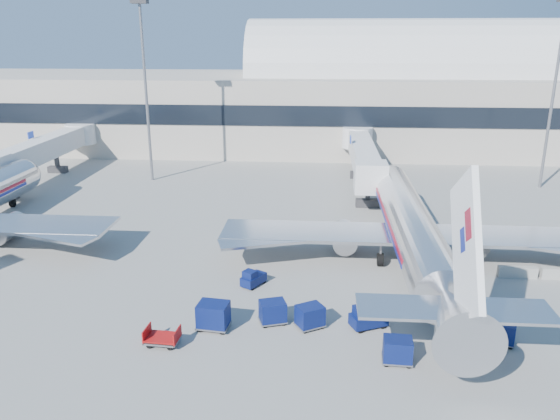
# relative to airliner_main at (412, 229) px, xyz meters

# --- Properties ---
(ground) EXTENTS (260.00, 260.00, 0.00)m
(ground) POSITION_rel_airliner_main_xyz_m (-10.00, -4.51, -2.93)
(ground) COLOR gray
(ground) RESTS_ON ground
(terminal) EXTENTS (170.00, 28.15, 21.00)m
(terminal) POSITION_rel_airliner_main_xyz_m (-23.60, 51.46, 4.60)
(terminal) COLOR #B2AA9E
(terminal) RESTS_ON ground
(airliner_main) EXTENTS (32.00, 37.26, 12.07)m
(airliner_main) POSITION_rel_airliner_main_xyz_m (0.00, 0.00, 0.00)
(airliner_main) COLOR silver
(airliner_main) RESTS_ON ground
(jetbridge_near) EXTENTS (4.40, 27.50, 6.25)m
(jetbridge_near) POSITION_rel_airliner_main_xyz_m (-2.40, 26.30, 1.00)
(jetbridge_near) COLOR silver
(jetbridge_near) RESTS_ON ground
(jetbridge_mid) EXTENTS (4.40, 27.50, 6.25)m
(jetbridge_mid) POSITION_rel_airliner_main_xyz_m (-44.40, 26.30, 1.00)
(jetbridge_mid) COLOR silver
(jetbridge_mid) RESTS_ON ground
(mast_west) EXTENTS (2.00, 1.20, 22.60)m
(mast_west) POSITION_rel_airliner_main_xyz_m (-30.00, 25.49, 11.87)
(mast_west) COLOR slate
(mast_west) RESTS_ON ground
(mast_east) EXTENTS (2.00, 1.20, 22.60)m
(mast_east) POSITION_rel_airliner_main_xyz_m (20.00, 25.49, 11.87)
(mast_east) COLOR slate
(mast_east) RESTS_ON ground
(barrier_near) EXTENTS (3.00, 0.55, 0.90)m
(barrier_near) POSITION_rel_airliner_main_xyz_m (8.00, -2.51, -2.48)
(barrier_near) COLOR #9E9E96
(barrier_near) RESTS_ON ground
(barrier_mid) EXTENTS (3.00, 0.55, 0.90)m
(barrier_mid) POSITION_rel_airliner_main_xyz_m (11.30, -2.51, -2.48)
(barrier_mid) COLOR #9E9E96
(barrier_mid) RESTS_ON ground
(tug_lead) EXTENTS (2.66, 2.06, 1.55)m
(tug_lead) POSITION_rel_airliner_main_xyz_m (-4.48, -11.24, -2.22)
(tug_lead) COLOR #091347
(tug_lead) RESTS_ON ground
(tug_right) EXTENTS (2.24, 1.83, 1.31)m
(tug_right) POSITION_rel_airliner_main_xyz_m (2.14, -7.10, -2.33)
(tug_right) COLOR #091347
(tug_right) RESTS_ON ground
(tug_left) EXTENTS (1.97, 2.32, 1.36)m
(tug_left) POSITION_rel_airliner_main_xyz_m (-12.72, -5.57, -2.31)
(tug_left) COLOR #091347
(tug_left) RESTS_ON ground
(cart_train_a) EXTENTS (2.19, 2.04, 1.54)m
(cart_train_a) POSITION_rel_airliner_main_xyz_m (-8.21, -11.53, -2.10)
(cart_train_a) COLOR #091347
(cart_train_a) RESTS_ON ground
(cart_train_b) EXTENTS (2.09, 1.83, 1.55)m
(cart_train_b) POSITION_rel_airliner_main_xyz_m (-10.69, -11.11, -2.10)
(cart_train_b) COLOR #091347
(cart_train_b) RESTS_ON ground
(cart_train_c) EXTENTS (2.23, 1.81, 1.81)m
(cart_train_c) POSITION_rel_airliner_main_xyz_m (-14.47, -12.14, -1.96)
(cart_train_c) COLOR #091347
(cart_train_c) RESTS_ON ground
(cart_solo_near) EXTENTS (1.82, 1.43, 1.54)m
(cart_solo_near) POSITION_rel_airliner_main_xyz_m (-3.02, -15.18, -2.11)
(cart_solo_near) COLOR #091347
(cart_solo_near) RESTS_ON ground
(cart_solo_far) EXTENTS (2.03, 1.82, 1.47)m
(cart_solo_far) POSITION_rel_airliner_main_xyz_m (3.73, -12.52, -2.14)
(cart_solo_far) COLOR #091347
(cart_solo_far) RESTS_ON ground
(cart_open_red) EXTENTS (2.17, 1.61, 0.55)m
(cart_open_red) POSITION_rel_airliner_main_xyz_m (-17.24, -14.30, -2.53)
(cart_open_red) COLOR slate
(cart_open_red) RESTS_ON ground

